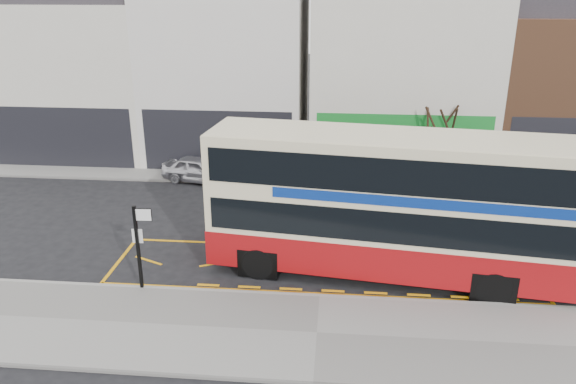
# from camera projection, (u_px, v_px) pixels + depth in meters

# --- Properties ---
(ground) EXTENTS (120.00, 120.00, 0.00)m
(ground) POSITION_uv_depth(u_px,v_px,m) (320.00, 293.00, 17.41)
(ground) COLOR black
(ground) RESTS_ON ground
(pavement) EXTENTS (40.00, 4.00, 0.15)m
(pavement) POSITION_uv_depth(u_px,v_px,m) (317.00, 335.00, 15.24)
(pavement) COLOR gray
(pavement) RESTS_ON ground
(kerb) EXTENTS (40.00, 0.15, 0.15)m
(kerb) POSITION_uv_depth(u_px,v_px,m) (320.00, 297.00, 17.03)
(kerb) COLOR gray
(kerb) RESTS_ON ground
(far_pavement) EXTENTS (50.00, 3.00, 0.15)m
(far_pavement) POSITION_uv_depth(u_px,v_px,m) (329.00, 175.00, 27.62)
(far_pavement) COLOR gray
(far_pavement) RESTS_ON ground
(road_markings) EXTENTS (14.00, 3.40, 0.01)m
(road_markings) POSITION_uv_depth(u_px,v_px,m) (322.00, 268.00, 18.90)
(road_markings) COLOR orange
(road_markings) RESTS_ON ground
(terrace_far_left) EXTENTS (8.00, 8.01, 10.80)m
(terrace_far_left) POSITION_uv_depth(u_px,v_px,m) (87.00, 63.00, 30.80)
(terrace_far_left) COLOR beige
(terrace_far_left) RESTS_ON ground
(terrace_left) EXTENTS (8.00, 8.01, 11.80)m
(terrace_left) POSITION_uv_depth(u_px,v_px,m) (230.00, 55.00, 29.94)
(terrace_left) COLOR silver
(terrace_left) RESTS_ON ground
(terrace_green_shop) EXTENTS (9.00, 8.01, 11.30)m
(terrace_green_shop) POSITION_uv_depth(u_px,v_px,m) (400.00, 62.00, 29.26)
(terrace_green_shop) COLOR beige
(terrace_green_shop) RESTS_ON ground
(double_decker_bus) EXTENTS (12.01, 4.16, 4.70)m
(double_decker_bus) POSITION_uv_depth(u_px,v_px,m) (395.00, 204.00, 17.69)
(double_decker_bus) COLOR beige
(double_decker_bus) RESTS_ON ground
(bus_stop_post) EXTENTS (0.68, 0.12, 2.72)m
(bus_stop_post) POSITION_uv_depth(u_px,v_px,m) (139.00, 239.00, 16.87)
(bus_stop_post) COLOR black
(bus_stop_post) RESTS_ON pavement
(car_silver) EXTENTS (3.80, 2.20, 1.22)m
(car_silver) POSITION_uv_depth(u_px,v_px,m) (199.00, 169.00, 26.82)
(car_silver) COLOR silver
(car_silver) RESTS_ON ground
(car_grey) EXTENTS (3.92, 1.75, 1.25)m
(car_grey) POSITION_uv_depth(u_px,v_px,m) (359.00, 179.00, 25.46)
(car_grey) COLOR #44464C
(car_grey) RESTS_ON ground
(car_white) EXTENTS (5.10, 3.41, 1.37)m
(car_white) POSITION_uv_depth(u_px,v_px,m) (505.00, 185.00, 24.55)
(car_white) COLOR silver
(car_white) RESTS_ON ground
(street_tree_right) EXTENTS (2.21, 2.21, 4.78)m
(street_tree_right) POSITION_uv_depth(u_px,v_px,m) (441.00, 116.00, 25.66)
(street_tree_right) COLOR #341F17
(street_tree_right) RESTS_ON ground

